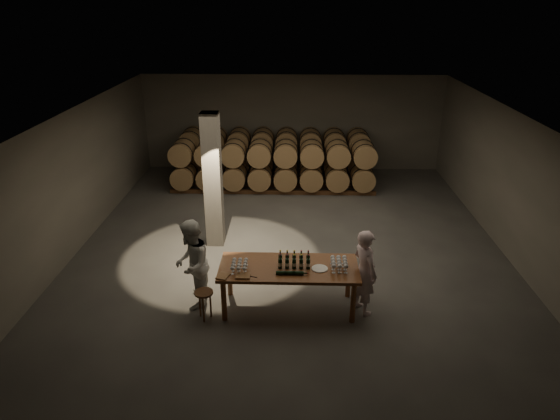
{
  "coord_description": "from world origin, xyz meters",
  "views": [
    {
      "loc": [
        0.08,
        -10.62,
        5.54
      ],
      "look_at": [
        -0.23,
        -0.29,
        1.1
      ],
      "focal_mm": 32.0,
      "sensor_mm": 36.0,
      "label": 1
    }
  ],
  "objects_px": {
    "bottle_cluster": "(294,262)",
    "stool": "(204,297)",
    "tasting_table": "(289,271)",
    "plate": "(320,269)",
    "notebook_near": "(243,276)",
    "person_woman": "(192,264)",
    "person_man": "(365,272)"
  },
  "relations": [
    {
      "from": "plate",
      "to": "stool",
      "type": "height_order",
      "value": "plate"
    },
    {
      "from": "tasting_table",
      "to": "person_woman",
      "type": "relative_size",
      "value": 1.47
    },
    {
      "from": "person_man",
      "to": "tasting_table",
      "type": "bearing_deg",
      "value": 59.18
    },
    {
      "from": "notebook_near",
      "to": "stool",
      "type": "xyz_separation_m",
      "value": [
        -0.73,
        -0.01,
        -0.44
      ]
    },
    {
      "from": "tasting_table",
      "to": "notebook_near",
      "type": "relative_size",
      "value": 10.14
    },
    {
      "from": "tasting_table",
      "to": "notebook_near",
      "type": "bearing_deg",
      "value": -154.87
    },
    {
      "from": "person_man",
      "to": "bottle_cluster",
      "type": "bearing_deg",
      "value": 58.69
    },
    {
      "from": "notebook_near",
      "to": "person_man",
      "type": "bearing_deg",
      "value": 7.45
    },
    {
      "from": "bottle_cluster",
      "to": "stool",
      "type": "relative_size",
      "value": 1.03
    },
    {
      "from": "bottle_cluster",
      "to": "notebook_near",
      "type": "distance_m",
      "value": 1.0
    },
    {
      "from": "plate",
      "to": "notebook_near",
      "type": "bearing_deg",
      "value": -167.09
    },
    {
      "from": "tasting_table",
      "to": "notebook_near",
      "type": "height_order",
      "value": "notebook_near"
    },
    {
      "from": "notebook_near",
      "to": "stool",
      "type": "distance_m",
      "value": 0.85
    },
    {
      "from": "notebook_near",
      "to": "person_woman",
      "type": "relative_size",
      "value": 0.15
    },
    {
      "from": "stool",
      "to": "person_woman",
      "type": "xyz_separation_m",
      "value": [
        -0.29,
        0.47,
        0.41
      ]
    },
    {
      "from": "person_man",
      "to": "notebook_near",
      "type": "bearing_deg",
      "value": 69.86
    },
    {
      "from": "plate",
      "to": "person_woman",
      "type": "height_order",
      "value": "person_woman"
    },
    {
      "from": "plate",
      "to": "stool",
      "type": "xyz_separation_m",
      "value": [
        -2.12,
        -0.33,
        -0.44
      ]
    },
    {
      "from": "stool",
      "to": "person_man",
      "type": "relative_size",
      "value": 0.34
    },
    {
      "from": "tasting_table",
      "to": "person_woman",
      "type": "bearing_deg",
      "value": 177.84
    },
    {
      "from": "bottle_cluster",
      "to": "notebook_near",
      "type": "bearing_deg",
      "value": -156.91
    },
    {
      "from": "bottle_cluster",
      "to": "person_woman",
      "type": "bearing_deg",
      "value": 178.17
    },
    {
      "from": "plate",
      "to": "person_man",
      "type": "distance_m",
      "value": 0.83
    },
    {
      "from": "plate",
      "to": "person_woman",
      "type": "distance_m",
      "value": 2.41
    },
    {
      "from": "tasting_table",
      "to": "stool",
      "type": "relative_size",
      "value": 4.51
    },
    {
      "from": "bottle_cluster",
      "to": "stool",
      "type": "xyz_separation_m",
      "value": [
        -1.65,
        -0.41,
        -0.53
      ]
    },
    {
      "from": "stool",
      "to": "person_woman",
      "type": "bearing_deg",
      "value": 121.69
    },
    {
      "from": "person_man",
      "to": "person_woman",
      "type": "relative_size",
      "value": 0.96
    },
    {
      "from": "plate",
      "to": "person_woman",
      "type": "bearing_deg",
      "value": 176.8
    },
    {
      "from": "notebook_near",
      "to": "person_woman",
      "type": "xyz_separation_m",
      "value": [
        -1.02,
        0.45,
        -0.03
      ]
    },
    {
      "from": "bottle_cluster",
      "to": "notebook_near",
      "type": "height_order",
      "value": "bottle_cluster"
    },
    {
      "from": "tasting_table",
      "to": "plate",
      "type": "distance_m",
      "value": 0.59
    }
  ]
}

